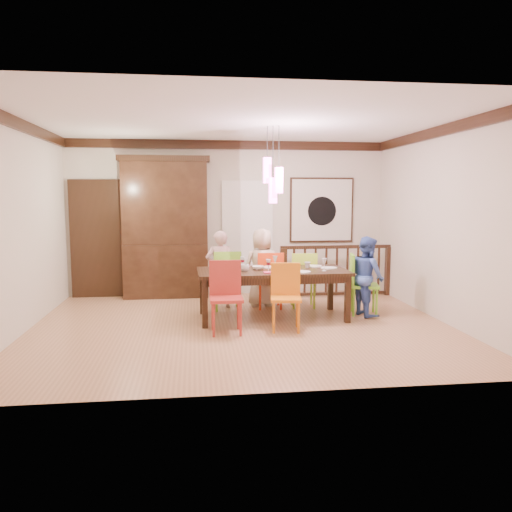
{
  "coord_description": "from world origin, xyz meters",
  "views": [
    {
      "loc": [
        -0.67,
        -7.01,
        1.86
      ],
      "look_at": [
        0.27,
        0.5,
        0.96
      ],
      "focal_mm": 35.0,
      "sensor_mm": 36.0,
      "label": 1
    }
  ],
  "objects": [
    {
      "name": "person_far_mid",
      "position": [
        0.47,
        1.28,
        0.66
      ],
      "size": [
        0.7,
        0.5,
        1.33
      ],
      "primitive_type": "imported",
      "rotation": [
        0.0,
        0.0,
        3.28
      ],
      "color": "beige",
      "rests_on": "floor"
    },
    {
      "name": "plate_near_mid",
      "position": [
        0.91,
        0.11,
        0.76
      ],
      "size": [
        0.26,
        0.26,
        0.01
      ],
      "primitive_type": "cylinder",
      "color": "white",
      "rests_on": "dining_table"
    },
    {
      "name": "chair_far_right",
      "position": [
        1.15,
        1.13,
        0.53
      ],
      "size": [
        0.46,
        0.46,
        0.93
      ],
      "rotation": [
        0.0,
        0.0,
        3.05
      ],
      "color": "#A4D22D",
      "rests_on": "floor"
    },
    {
      "name": "person_far_left",
      "position": [
        -0.24,
        1.25,
        0.65
      ],
      "size": [
        0.49,
        0.34,
        1.3
      ],
      "primitive_type": "imported",
      "rotation": [
        0.0,
        0.0,
        3.21
      ],
      "color": "#CF9F9E",
      "rests_on": "floor"
    },
    {
      "name": "plate_far_mid",
      "position": [
        0.53,
        0.66,
        0.76
      ],
      "size": [
        0.26,
        0.26,
        0.01
      ],
      "primitive_type": "cylinder",
      "color": "white",
      "rests_on": "dining_table"
    },
    {
      "name": "chair_end_right",
      "position": [
        1.99,
        0.47,
        0.55
      ],
      "size": [
        0.52,
        0.52,
        0.96
      ],
      "rotation": [
        0.0,
        0.0,
        1.35
      ],
      "color": "#75CC2B",
      "rests_on": "floor"
    },
    {
      "name": "chair_near_left",
      "position": [
        -0.24,
        -0.35,
        0.56
      ],
      "size": [
        0.44,
        0.44,
        0.98
      ],
      "rotation": [
        0.0,
        0.0,
        -0.0
      ],
      "color": "#A82C25",
      "rests_on": "floor"
    },
    {
      "name": "wall_left",
      "position": [
        -3.0,
        0.0,
        1.45
      ],
      "size": [
        0.0,
        5.0,
        5.0
      ],
      "primitive_type": "plane",
      "rotation": [
        1.57,
        0.0,
        1.57
      ],
      "color": "beige",
      "rests_on": "floor"
    },
    {
      "name": "small_bowl",
      "position": [
        0.3,
        0.46,
        0.78
      ],
      "size": [
        0.21,
        0.21,
        0.06
      ],
      "primitive_type": "imported",
      "rotation": [
        0.0,
        0.0,
        -0.16
      ],
      "color": "white",
      "rests_on": "dining_table"
    },
    {
      "name": "painting",
      "position": [
        1.8,
        2.46,
        1.6
      ],
      "size": [
        1.25,
        0.06,
        1.25
      ],
      "color": "black",
      "rests_on": "wall_back"
    },
    {
      "name": "panel_door",
      "position": [
        -2.4,
        2.45,
        1.05
      ],
      "size": [
        1.04,
        0.07,
        2.24
      ],
      "primitive_type": "cube",
      "color": "black",
      "rests_on": "wall_back"
    },
    {
      "name": "serving_bowl",
      "position": [
        0.77,
        0.35,
        0.79
      ],
      "size": [
        0.35,
        0.35,
        0.07
      ],
      "primitive_type": "imported",
      "rotation": [
        0.0,
        0.0,
        0.17
      ],
      "color": "gold",
      "rests_on": "dining_table"
    },
    {
      "name": "wine_glass_d",
      "position": [
        1.27,
        0.22,
        0.84
      ],
      "size": [
        0.08,
        0.08,
        0.19
      ],
      "primitive_type": null,
      "color": "silver",
      "rests_on": "dining_table"
    },
    {
      "name": "chair_near_mid",
      "position": [
        0.59,
        -0.3,
        0.53
      ],
      "size": [
        0.48,
        0.48,
        0.93
      ],
      "rotation": [
        0.0,
        0.0,
        -0.15
      ],
      "color": "orange",
      "rests_on": "floor"
    },
    {
      "name": "cup_right",
      "position": [
        1.09,
        0.57,
        0.8
      ],
      "size": [
        0.12,
        0.12,
        0.09
      ],
      "primitive_type": "imported",
      "rotation": [
        0.0,
        0.0,
        0.2
      ],
      "color": "silver",
      "rests_on": "dining_table"
    },
    {
      "name": "china_hutch",
      "position": [
        -1.19,
        2.3,
        1.3
      ],
      "size": [
        1.64,
        0.46,
        2.59
      ],
      "color": "black",
      "rests_on": "floor"
    },
    {
      "name": "plate_far_left",
      "position": [
        -0.12,
        0.71,
        0.76
      ],
      "size": [
        0.26,
        0.26,
        0.01
      ],
      "primitive_type": "cylinder",
      "color": "white",
      "rests_on": "dining_table"
    },
    {
      "name": "wall_right",
      "position": [
        3.0,
        0.0,
        1.45
      ],
      "size": [
        0.0,
        5.0,
        5.0
      ],
      "primitive_type": "plane",
      "rotation": [
        1.57,
        0.0,
        -1.57
      ],
      "color": "beige",
      "rests_on": "floor"
    },
    {
      "name": "pendant_cluster",
      "position": [
        0.51,
        0.42,
        2.11
      ],
      "size": [
        0.27,
        0.21,
        1.14
      ],
      "color": "#F549B8",
      "rests_on": "ceiling"
    },
    {
      "name": "chair_far_left",
      "position": [
        -0.14,
        1.13,
        0.56
      ],
      "size": [
        0.44,
        0.44,
        0.98
      ],
      "rotation": [
        0.0,
        0.0,
        3.15
      ],
      "color": "#77BB2D",
      "rests_on": "floor"
    },
    {
      "name": "floor",
      "position": [
        0.0,
        0.0,
        0.0
      ],
      "size": [
        6.0,
        6.0,
        0.0
      ],
      "primitive_type": "plane",
      "color": "#AA7752",
      "rests_on": "ground"
    },
    {
      "name": "plate_near_left",
      "position": [
        -0.26,
        0.12,
        0.76
      ],
      "size": [
        0.26,
        0.26,
        0.01
      ],
      "primitive_type": "cylinder",
      "color": "white",
      "rests_on": "dining_table"
    },
    {
      "name": "chair_far_mid",
      "position": [
        0.58,
        1.13,
        0.54
      ],
      "size": [
        0.45,
        0.45,
        0.95
      ],
      "rotation": [
        0.0,
        0.0,
        3.1
      ],
      "color": "red",
      "rests_on": "floor"
    },
    {
      "name": "wine_glass_b",
      "position": [
        0.59,
        0.6,
        0.84
      ],
      "size": [
        0.08,
        0.08,
        0.19
      ],
      "primitive_type": null,
      "color": "silver",
      "rests_on": "dining_table"
    },
    {
      "name": "wine_glass_a",
      "position": [
        0.07,
        0.56,
        0.84
      ],
      "size": [
        0.08,
        0.08,
        0.19
      ],
      "primitive_type": null,
      "color": "#590C19",
      "rests_on": "dining_table"
    },
    {
      "name": "plate_end_right",
      "position": [
        1.41,
        0.47,
        0.76
      ],
      "size": [
        0.26,
        0.26,
        0.01
      ],
      "primitive_type": "cylinder",
      "color": "white",
      "rests_on": "dining_table"
    },
    {
      "name": "wall_back",
      "position": [
        0.0,
        2.5,
        1.45
      ],
      "size": [
        6.0,
        0.0,
        6.0
      ],
      "primitive_type": "plane",
      "rotation": [
        1.57,
        0.0,
        0.0
      ],
      "color": "beige",
      "rests_on": "floor"
    },
    {
      "name": "wine_glass_c",
      "position": [
        0.42,
        0.21,
        0.84
      ],
      "size": [
        0.08,
        0.08,
        0.19
      ],
      "primitive_type": null,
      "color": "#590C19",
      "rests_on": "dining_table"
    },
    {
      "name": "dining_table",
      "position": [
        0.51,
        0.42,
        0.67
      ],
      "size": [
        2.29,
        1.08,
        0.75
      ],
      "rotation": [
        0.0,
        0.0,
        0.02
      ],
      "color": "black",
      "rests_on": "floor"
    },
    {
      "name": "crown_molding",
      "position": [
        0.0,
        0.0,
        2.82
      ],
      "size": [
        6.0,
        5.0,
        0.16
      ],
      "primitive_type": null,
      "color": "black",
      "rests_on": "wall_back"
    },
    {
      "name": "ceiling",
      "position": [
        0.0,
        0.0,
        2.9
      ],
      "size": [
        6.0,
        6.0,
        0.0
      ],
      "primitive_type": "plane",
      "rotation": [
        3.14,
        0.0,
        0.0
      ],
      "color": "white",
      "rests_on": "wall_back"
    },
    {
      "name": "cup_left",
      "position": [
        0.08,
        0.32,
        0.8
      ],
      "size": [
        0.18,
        0.18,
        0.11
      ],
      "primitive_type": "imported",
      "rotation": [
        0.0,
        0.0,
        -0.34
      ],
      "color": "silver",
      "rests_on": "dining_table"
    },
    {
      "name": "balustrade",
      "position": [
        1.98,
        1.95,
        0.5
      ],
      "size": [
        2.15,
        0.12,
        0.96
      ],
      "rotation": [
        0.0,
        0.0,
        0.01
      ],
      "color": "black",
      "rests_on": "floor"
    },
    {
      "name": "napkin",
      "position": [
        0.43,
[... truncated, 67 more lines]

